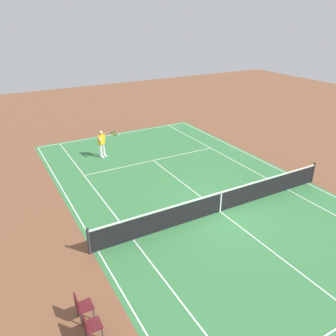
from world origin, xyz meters
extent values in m
plane|color=brown|center=(0.00, 0.00, 0.00)|extent=(60.00, 60.00, 0.00)
cube|color=#387A42|center=(0.00, 0.00, 0.00)|extent=(24.20, 11.40, 0.00)
cube|color=white|center=(11.90, 0.00, 0.00)|extent=(0.05, 11.00, 0.01)
cube|color=white|center=(0.00, -5.50, 0.00)|extent=(23.80, 0.05, 0.01)
cube|color=white|center=(0.00, 5.50, 0.00)|extent=(23.80, 0.05, 0.01)
cube|color=white|center=(0.00, -4.11, 0.00)|extent=(23.80, 0.05, 0.01)
cube|color=white|center=(0.00, 4.11, 0.00)|extent=(23.80, 0.05, 0.01)
cube|color=white|center=(6.40, 0.00, 0.00)|extent=(0.05, 8.22, 0.01)
cube|color=white|center=(0.00, 0.00, 0.00)|extent=(12.80, 0.05, 0.01)
cube|color=white|center=(11.75, 0.00, 0.00)|extent=(0.30, 0.05, 0.01)
cylinder|color=#2D2D33|center=(0.00, -5.80, 0.54)|extent=(0.10, 0.10, 1.08)
cylinder|color=#2D2D33|center=(0.00, 5.80, 0.54)|extent=(0.10, 0.10, 1.08)
cube|color=black|center=(0.00, 0.00, 0.44)|extent=(0.02, 11.60, 0.88)
cube|color=white|center=(0.00, 0.00, 0.95)|extent=(0.04, 11.60, 0.06)
cube|color=white|center=(0.00, 0.00, 0.44)|extent=(0.04, 0.06, 0.88)
cylinder|color=white|center=(8.33, 2.49, 0.45)|extent=(0.15, 0.15, 0.74)
cube|color=white|center=(8.28, 2.47, 0.04)|extent=(0.30, 0.21, 0.09)
cylinder|color=white|center=(8.43, 2.27, 0.45)|extent=(0.15, 0.15, 0.74)
cube|color=white|center=(8.37, 2.25, 0.04)|extent=(0.30, 0.21, 0.09)
cube|color=yellow|center=(8.38, 2.38, 1.10)|extent=(0.37, 0.44, 0.56)
sphere|color=#DBAA84|center=(8.38, 2.38, 1.53)|extent=(0.23, 0.23, 0.23)
cylinder|color=#DBAA84|center=(8.11, 2.57, 1.23)|extent=(0.41, 0.12, 0.26)
cylinder|color=#DBAA84|center=(8.33, 2.05, 1.43)|extent=(0.37, 0.34, 0.30)
cylinder|color=#232326|center=(8.06, 1.88, 1.54)|extent=(0.27, 0.14, 0.04)
torus|color=#232326|center=(7.79, 1.76, 1.54)|extent=(0.30, 0.14, 0.31)
cylinder|color=#C6D84C|center=(7.79, 1.76, 1.54)|extent=(0.25, 0.11, 0.27)
sphere|color=#CCE01E|center=(3.99, 0.71, 0.03)|extent=(0.07, 0.07, 0.07)
cylinder|color=#38383D|center=(-3.24, 6.58, 0.22)|extent=(0.04, 0.04, 0.44)
cylinder|color=#38383D|center=(-3.60, 6.58, 0.22)|extent=(0.04, 0.04, 0.44)
cylinder|color=#38383D|center=(-3.24, 6.94, 0.22)|extent=(0.04, 0.04, 0.44)
cube|color=#56191E|center=(-3.42, 6.76, 0.46)|extent=(0.44, 0.44, 0.04)
cube|color=#56191E|center=(-3.42, 6.96, 0.68)|extent=(0.44, 0.04, 0.40)
cylinder|color=#38383D|center=(-2.52, 6.58, 0.22)|extent=(0.04, 0.04, 0.44)
cylinder|color=#38383D|center=(-2.88, 6.58, 0.22)|extent=(0.04, 0.04, 0.44)
cylinder|color=#38383D|center=(-2.52, 6.94, 0.22)|extent=(0.04, 0.04, 0.44)
cylinder|color=#38383D|center=(-2.88, 6.94, 0.22)|extent=(0.04, 0.04, 0.44)
cube|color=#56191E|center=(-2.70, 6.76, 0.46)|extent=(0.44, 0.44, 0.04)
cube|color=#56191E|center=(-2.70, 6.96, 0.68)|extent=(0.44, 0.04, 0.40)
camera|label=1|loc=(-9.89, 8.13, 7.86)|focal=36.25mm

